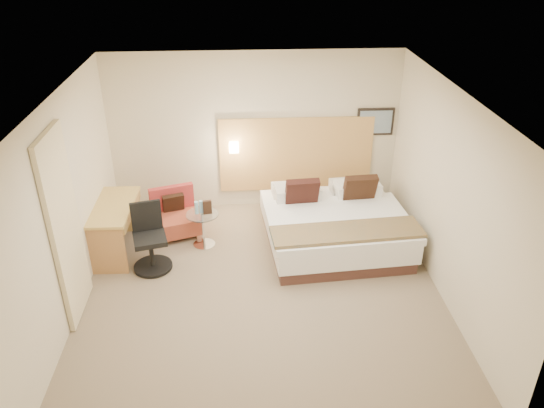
{
  "coord_description": "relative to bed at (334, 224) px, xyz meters",
  "views": [
    {
      "loc": [
        -0.23,
        -5.84,
        4.46
      ],
      "look_at": [
        0.17,
        0.61,
        1.0
      ],
      "focal_mm": 35.0,
      "sensor_mm": 36.0,
      "label": 1
    }
  ],
  "objects": [
    {
      "name": "desk_chair",
      "position": [
        -2.73,
        -0.47,
        0.07
      ],
      "size": [
        0.67,
        0.67,
        0.98
      ],
      "color": "black",
      "rests_on": "floor"
    },
    {
      "name": "floor",
      "position": [
        -1.16,
        -1.13,
        -0.34
      ],
      "size": [
        4.8,
        5.0,
        0.02
      ],
      "primitive_type": "cube",
      "color": "#7A6852",
      "rests_on": "ground"
    },
    {
      "name": "wall_left",
      "position": [
        -3.57,
        -1.13,
        1.02
      ],
      "size": [
        0.02,
        5.0,
        2.7
      ],
      "primitive_type": "cube",
      "color": "beige",
      "rests_on": "floor"
    },
    {
      "name": "menu_folder",
      "position": [
        -1.93,
        0.07,
        0.33
      ],
      "size": [
        0.14,
        0.07,
        0.22
      ],
      "primitive_type": "cube",
      "rotation": [
        0.0,
        0.0,
        0.17
      ],
      "color": "#311D14",
      "rests_on": "side_table"
    },
    {
      "name": "bottle_b",
      "position": [
        -2.02,
        0.11,
        0.32
      ],
      "size": [
        0.07,
        0.07,
        0.2
      ],
      "primitive_type": "cylinder",
      "rotation": [
        0.0,
        0.0,
        0.17
      ],
      "color": "#9BD2EF",
      "rests_on": "side_table"
    },
    {
      "name": "ceiling",
      "position": [
        -1.16,
        -1.13,
        2.38
      ],
      "size": [
        4.8,
        5.0,
        0.02
      ],
      "primitive_type": "cube",
      "color": "white",
      "rests_on": "floor"
    },
    {
      "name": "desk",
      "position": [
        -3.27,
        -0.02,
        0.29
      ],
      "size": [
        0.61,
        1.27,
        0.79
      ],
      "color": "tan",
      "rests_on": "floor"
    },
    {
      "name": "side_table",
      "position": [
        -2.01,
        0.06,
        -0.02
      ],
      "size": [
        0.58,
        0.58,
        0.55
      ],
      "color": "white",
      "rests_on": "floor"
    },
    {
      "name": "lamp_shade",
      "position": [
        -1.51,
        1.23,
        0.82
      ],
      "size": [
        0.15,
        0.15,
        0.15
      ],
      "primitive_type": "cube",
      "color": "#F5E4BF",
      "rests_on": "wall_back"
    },
    {
      "name": "art_canvas",
      "position": [
        0.86,
        1.33,
        1.17
      ],
      "size": [
        0.54,
        0.01,
        0.39
      ],
      "primitive_type": "cube",
      "color": "gray",
      "rests_on": "wall_back"
    },
    {
      "name": "lounge_chair",
      "position": [
        -2.47,
        0.46,
        -0.04
      ],
      "size": [
        0.86,
        0.8,
        0.74
      ],
      "color": "#A66E4E",
      "rests_on": "floor"
    },
    {
      "name": "wall_right",
      "position": [
        1.25,
        -1.13,
        1.02
      ],
      "size": [
        0.02,
        5.0,
        2.7
      ],
      "primitive_type": "cube",
      "color": "beige",
      "rests_on": "floor"
    },
    {
      "name": "wall_front",
      "position": [
        -1.16,
        -3.64,
        1.02
      ],
      "size": [
        4.8,
        0.02,
        2.7
      ],
      "primitive_type": "cube",
      "color": "beige",
      "rests_on": "floor"
    },
    {
      "name": "wall_back",
      "position": [
        -1.16,
        1.38,
        1.02
      ],
      "size": [
        4.8,
        0.02,
        2.7
      ],
      "primitive_type": "cube",
      "color": "beige",
      "rests_on": "floor"
    },
    {
      "name": "bottle_a",
      "position": [
        -2.09,
        0.08,
        0.32
      ],
      "size": [
        0.07,
        0.07,
        0.2
      ],
      "primitive_type": "cylinder",
      "rotation": [
        0.0,
        0.0,
        0.17
      ],
      "color": "#94CFE5",
      "rests_on": "side_table"
    },
    {
      "name": "curtain",
      "position": [
        -3.52,
        -1.38,
        0.89
      ],
      "size": [
        0.06,
        0.9,
        2.42
      ],
      "primitive_type": "cube",
      "color": "beige",
      "rests_on": "wall_left"
    },
    {
      "name": "lamp_arm",
      "position": [
        -1.51,
        1.29,
        0.82
      ],
      "size": [
        0.02,
        0.12,
        0.02
      ],
      "primitive_type": "cylinder",
      "rotation": [
        1.57,
        0.0,
        0.0
      ],
      "color": "white",
      "rests_on": "wall_back"
    },
    {
      "name": "art_frame",
      "position": [
        0.86,
        1.35,
        1.17
      ],
      "size": [
        0.62,
        0.03,
        0.47
      ],
      "primitive_type": "cube",
      "color": "black",
      "rests_on": "wall_back"
    },
    {
      "name": "headboard_panel",
      "position": [
        -0.46,
        1.34,
        0.62
      ],
      "size": [
        2.6,
        0.04,
        1.3
      ],
      "primitive_type": "cube",
      "color": "tan",
      "rests_on": "wall_back"
    },
    {
      "name": "bed",
      "position": [
        0.0,
        0.0,
        0.0
      ],
      "size": [
        2.24,
        2.19,
        1.02
      ],
      "color": "#482A24",
      "rests_on": "floor"
    }
  ]
}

